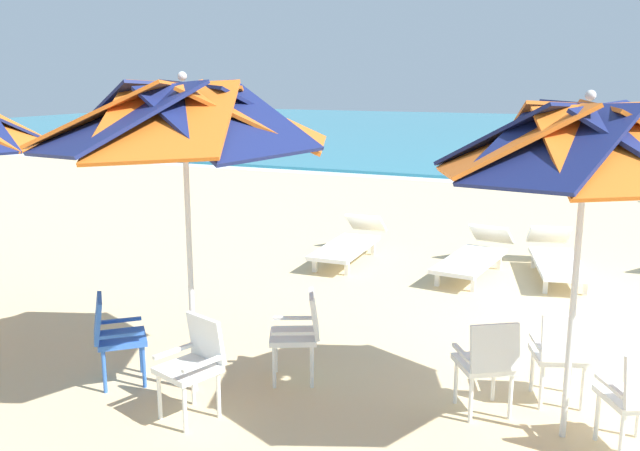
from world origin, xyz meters
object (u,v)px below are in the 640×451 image
at_px(sun_lounger_2, 474,255).
at_px(sun_lounger_3, 350,243).
at_px(plastic_chair_2, 639,395).
at_px(beach_umbrella_1, 184,118).
at_px(sun_lounger_1, 556,258).
at_px(plastic_chair_5, 300,331).
at_px(plastic_chair_1, 561,352).
at_px(plastic_chair_3, 194,361).
at_px(beach_umbrella_0, 586,144).
at_px(plastic_chair_0, 487,361).
at_px(plastic_chair_4, 114,334).

bearing_deg(sun_lounger_2, sun_lounger_3, -179.85).
distance_m(plastic_chair_2, beach_umbrella_1, 4.25).
bearing_deg(sun_lounger_1, plastic_chair_5, -112.45).
xyz_separation_m(plastic_chair_1, plastic_chair_2, (0.61, -0.64, 0.00)).
height_order(plastic_chair_5, sun_lounger_2, plastic_chair_5).
relative_size(beach_umbrella_1, plastic_chair_3, 3.34).
bearing_deg(plastic_chair_5, sun_lounger_3, 105.38).
height_order(beach_umbrella_1, plastic_chair_3, beach_umbrella_1).
relative_size(beach_umbrella_0, sun_lounger_3, 1.27).
bearing_deg(beach_umbrella_1, sun_lounger_2, 72.00).
bearing_deg(plastic_chair_0, beach_umbrella_1, -166.53).
bearing_deg(plastic_chair_2, sun_lounger_2, 115.43).
bearing_deg(sun_lounger_3, plastic_chair_4, -94.31).
bearing_deg(plastic_chair_2, sun_lounger_3, 132.55).
relative_size(plastic_chair_1, plastic_chair_3, 1.00).
height_order(plastic_chair_2, sun_lounger_3, plastic_chair_2).
relative_size(plastic_chair_4, plastic_chair_5, 1.00).
relative_size(plastic_chair_1, sun_lounger_2, 0.39).
height_order(plastic_chair_1, beach_umbrella_1, beach_umbrella_1).
bearing_deg(sun_lounger_3, plastic_chair_5, -74.62).
relative_size(beach_umbrella_1, sun_lounger_3, 1.33).
bearing_deg(beach_umbrella_0, sun_lounger_2, 110.04).
xyz_separation_m(plastic_chair_5, sun_lounger_3, (-1.18, 4.29, -0.22)).
height_order(sun_lounger_1, sun_lounger_2, same).
xyz_separation_m(plastic_chair_2, sun_lounger_2, (-2.13, 4.47, -0.22)).
height_order(plastic_chair_1, sun_lounger_2, plastic_chair_1).
height_order(beach_umbrella_0, plastic_chair_2, beach_umbrella_0).
bearing_deg(plastic_chair_3, plastic_chair_4, 168.06).
relative_size(beach_umbrella_0, plastic_chair_4, 3.18).
height_order(beach_umbrella_0, plastic_chair_1, beach_umbrella_0).
relative_size(plastic_chair_1, sun_lounger_3, 0.40).
distance_m(plastic_chair_3, sun_lounger_2, 5.46).
bearing_deg(beach_umbrella_1, plastic_chair_1, 18.95).
bearing_deg(plastic_chair_4, sun_lounger_3, 85.69).
xyz_separation_m(beach_umbrella_0, plastic_chair_4, (-3.96, -0.68, -1.86)).
bearing_deg(plastic_chair_1, plastic_chair_0, -140.63).
distance_m(plastic_chair_4, sun_lounger_3, 5.09).
bearing_deg(plastic_chair_4, beach_umbrella_1, 13.05).
xyz_separation_m(plastic_chair_0, plastic_chair_1, (0.55, 0.46, 0.00)).
distance_m(plastic_chair_1, sun_lounger_3, 5.18).
relative_size(plastic_chair_0, sun_lounger_2, 0.39).
distance_m(beach_umbrella_0, plastic_chair_2, 1.94).
distance_m(beach_umbrella_0, plastic_chair_5, 3.04).
xyz_separation_m(beach_umbrella_0, beach_umbrella_1, (-3.19, -0.50, 0.14)).
xyz_separation_m(plastic_chair_1, sun_lounger_1, (-0.39, 4.17, -0.22)).
bearing_deg(beach_umbrella_1, plastic_chair_0, 13.47).
bearing_deg(sun_lounger_1, plastic_chair_1, -84.60).
height_order(plastic_chair_3, sun_lounger_3, plastic_chair_3).
bearing_deg(beach_umbrella_0, sun_lounger_1, 95.83).
bearing_deg(sun_lounger_1, plastic_chair_0, -91.99).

